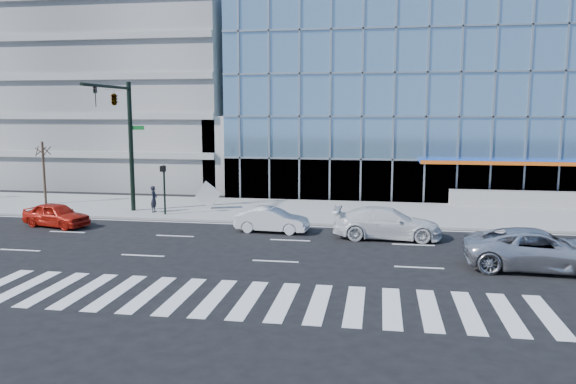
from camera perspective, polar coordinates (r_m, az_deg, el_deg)
name	(u,v)px	position (r m, az deg, el deg)	size (l,w,h in m)	color
ground	(290,240)	(27.98, 0.22, -4.93)	(160.00, 160.00, 0.00)	black
sidewalk	(310,211)	(35.72, 2.24, -1.93)	(120.00, 8.00, 0.15)	gray
theatre_building	(491,98)	(53.80, 19.93, 8.93)	(42.00, 26.00, 15.00)	#709ABA
parking_garage	(131,74)	(58.33, -15.66, 11.48)	(24.00, 24.00, 20.00)	gray
ramp_block	(253,153)	(46.19, -3.62, 4.01)	(6.00, 8.00, 6.00)	gray
tower_backdrop	(184,9)	(104.30, -10.56, 17.80)	(14.00, 14.00, 48.00)	gray
traffic_signal	(119,115)	(34.99, -16.77, 7.54)	(1.14, 5.74, 8.00)	black
ped_signal_post	(164,182)	(34.58, -12.50, 1.00)	(0.30, 0.33, 3.00)	black
street_tree_near	(43,150)	(41.08, -23.66, 3.91)	(1.10, 1.10, 4.23)	#332319
silver_suv	(539,250)	(24.90, 24.14, -5.38)	(2.71, 5.87, 1.63)	silver
white_suv	(387,223)	(28.68, 10.02, -3.13)	(2.19, 5.39, 1.56)	silver
white_sedan	(272,220)	(29.79, -1.63, -2.87)	(1.35, 3.87, 1.28)	silver
red_sedan	(56,215)	(33.68, -22.48, -2.15)	(1.58, 3.92, 1.34)	#B2190D
pedestrian	(154,199)	(35.75, -13.46, -0.70)	(0.60, 0.39, 1.63)	black
tilted_panel	(208,195)	(36.27, -8.12, -0.28)	(1.30, 0.06, 1.30)	#A2A2A2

